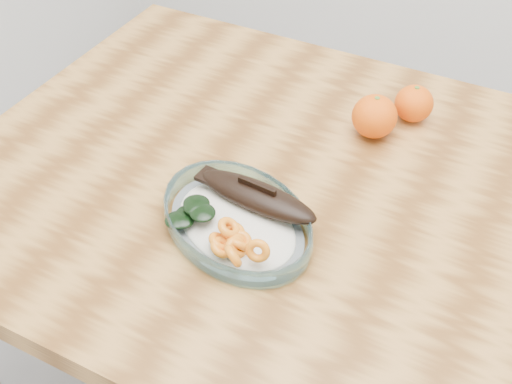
{
  "coord_description": "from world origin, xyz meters",
  "views": [
    {
      "loc": [
        0.2,
        -0.67,
        1.4
      ],
      "look_at": [
        -0.11,
        -0.06,
        0.77
      ],
      "focal_mm": 45.0,
      "sensor_mm": 36.0,
      "label": 1
    }
  ],
  "objects_px": {
    "dining_table": "(334,244)",
    "plated_meal": "(237,219)",
    "orange_right": "(414,104)",
    "orange_left": "(374,116)"
  },
  "relations": [
    {
      "from": "dining_table",
      "to": "plated_meal",
      "type": "bearing_deg",
      "value": -131.58
    },
    {
      "from": "dining_table",
      "to": "orange_right",
      "type": "distance_m",
      "value": 0.28
    },
    {
      "from": "plated_meal",
      "to": "orange_right",
      "type": "relative_size",
      "value": 9.21
    },
    {
      "from": "dining_table",
      "to": "plated_meal",
      "type": "distance_m",
      "value": 0.2
    },
    {
      "from": "plated_meal",
      "to": "orange_left",
      "type": "xyz_separation_m",
      "value": [
        0.1,
        0.29,
        0.02
      ]
    },
    {
      "from": "dining_table",
      "to": "orange_right",
      "type": "xyz_separation_m",
      "value": [
        0.03,
        0.24,
        0.13
      ]
    },
    {
      "from": "dining_table",
      "to": "orange_left",
      "type": "bearing_deg",
      "value": 93.68
    },
    {
      "from": "dining_table",
      "to": "orange_right",
      "type": "relative_size",
      "value": 18.53
    },
    {
      "from": "orange_left",
      "to": "orange_right",
      "type": "bearing_deg",
      "value": 57.77
    },
    {
      "from": "plated_meal",
      "to": "orange_left",
      "type": "bearing_deg",
      "value": 96.23
    }
  ]
}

